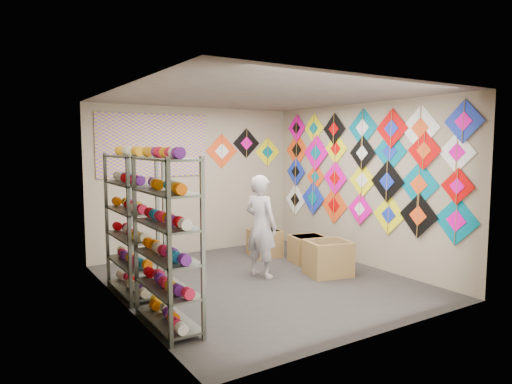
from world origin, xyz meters
TOP-DOWN VIEW (x-y plane):
  - ground at (0.00, 0.00)m, footprint 4.50×4.50m
  - room_walls at (0.00, 0.00)m, footprint 4.50×4.50m
  - shelf_rack_front at (-1.78, -0.85)m, footprint 0.40×1.10m
  - shelf_rack_back at (-1.78, 0.45)m, footprint 0.40×1.10m
  - string_spools at (-1.78, -0.20)m, footprint 0.12×2.36m
  - kite_wall_display at (1.98, -0.02)m, footprint 0.06×4.27m
  - back_wall_kites at (1.04, 2.24)m, footprint 1.68×0.02m
  - poster at (-0.80, 2.23)m, footprint 2.00×0.01m
  - shopkeeper at (0.14, 0.23)m, footprint 0.78×0.69m
  - carton_a at (1.06, -0.27)m, footprint 0.74×0.66m
  - carton_b at (1.29, 0.53)m, footprint 0.64×0.56m
  - carton_c at (0.92, 1.29)m, footprint 0.56×0.61m

SIDE VIEW (x-z plane):
  - ground at x=0.00m, z-range 0.00..0.00m
  - carton_b at x=1.29m, z-range 0.00..0.46m
  - carton_c at x=0.92m, z-range 0.00..0.48m
  - carton_a at x=1.06m, z-range 0.00..0.54m
  - shopkeeper at x=0.14m, z-range 0.00..1.56m
  - shelf_rack_front at x=-1.78m, z-range 0.00..1.90m
  - shelf_rack_back at x=-1.78m, z-range 0.00..1.90m
  - string_spools at x=-1.78m, z-range 0.99..1.11m
  - kite_wall_display at x=1.98m, z-range 0.60..2.65m
  - room_walls at x=0.00m, z-range -0.61..3.89m
  - back_wall_kites at x=1.04m, z-range 1.54..2.32m
  - poster at x=-0.80m, z-range 1.45..2.55m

